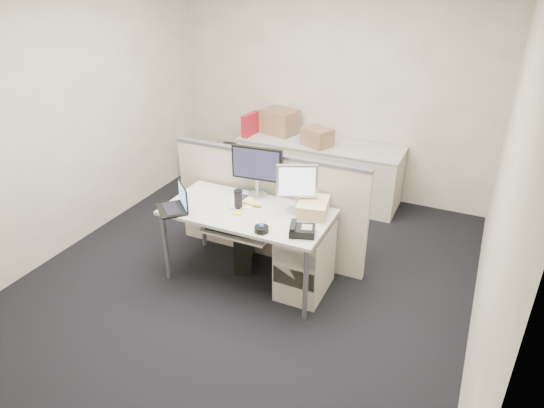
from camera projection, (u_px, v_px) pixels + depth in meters
The scene contains 28 objects.
floor at pixel (249, 278), 4.68m from camera, with size 4.00×4.50×0.01m, color black.
wall_back at pixel (331, 87), 5.88m from camera, with size 4.00×0.02×2.70m, color beige.
wall_front at pixel (21, 299), 2.25m from camera, with size 4.00×0.02×2.70m, color beige.
wall_left at pixel (67, 116), 4.81m from camera, with size 0.02×4.50×2.70m, color beige.
wall_right at pixel (504, 188), 3.32m from camera, with size 0.02×4.50×2.70m, color beige.
desk at pixel (247, 217), 4.38m from camera, with size 1.50×0.75×0.73m.
keyboard_tray at pixel (238, 230), 4.25m from camera, with size 0.62×0.32×0.02m, color #BAB8AF.
drawer_pedestal at pixel (305, 260), 4.37m from camera, with size 0.40×0.55×0.65m, color beige.
cubicle_partition at pixel (268, 208), 4.79m from camera, with size 2.00×0.06×1.10m, color #C5B49C.
back_counter at pixel (319, 171), 6.07m from camera, with size 2.00×0.60×0.72m, color beige.
monitor_main at pixel (257, 172), 4.51m from camera, with size 0.49×0.19×0.49m, color black.
monitor_small at pixel (297, 189), 4.24m from camera, with size 0.36×0.18×0.44m, color #B7B7BC.
laptop at pixel (171, 199), 4.30m from camera, with size 0.31×0.23×0.23m, color black.
trackball at pixel (261, 229), 4.01m from camera, with size 0.12×0.12×0.05m, color black.
desk_phone at pixel (302, 231), 3.96m from camera, with size 0.21×0.17×0.07m, color black.
paper_stack at pixel (242, 202), 4.48m from camera, with size 0.21×0.26×0.01m, color silver.
sticky_pad at pixel (238, 213), 4.30m from camera, with size 0.07×0.07×0.01m, color yellow.
travel_mug at pixel (238, 200), 4.36m from camera, with size 0.08×0.08×0.16m, color black.
banana at pixel (252, 204), 4.42m from camera, with size 0.19×0.05×0.04m, color yellow.
cellphone at pixel (243, 198), 4.56m from camera, with size 0.06×0.11×0.02m, color black.
manila_folders at pixel (313, 207), 4.27m from camera, with size 0.26×0.33×0.12m, color #E1BF84.
keyboard at pixel (231, 229), 4.23m from camera, with size 0.43×0.15×0.02m, color black.
pc_tower_desk at pixel (244, 246), 4.81m from camera, with size 0.17×0.43×0.40m, color black.
pc_tower_spare_dark at pixel (223, 161), 6.76m from camera, with size 0.18×0.46×0.42m, color black.
pc_tower_spare_silver at pixel (202, 161), 6.72m from camera, with size 0.20×0.49×0.46m, color #B7B7BC.
cardboard_box_left at pixel (280, 122), 6.15m from camera, with size 0.43×0.32×0.32m, color #976F57.
cardboard_box_right at pixel (317, 138), 5.76m from camera, with size 0.33×0.26×0.24m, color #976F57.
red_binder at pixel (251, 125), 6.10m from camera, with size 0.07×0.32×0.30m, color #A71525.
Camera 1 is at (1.81, -3.39, 2.77)m, focal length 32.00 mm.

